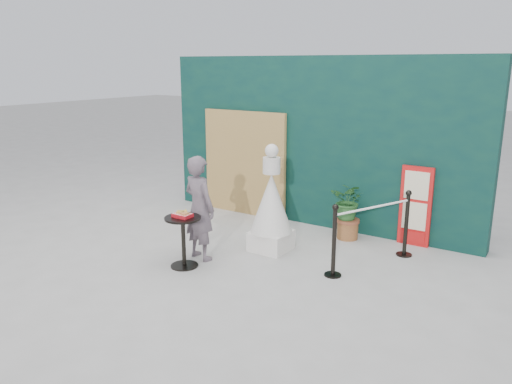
# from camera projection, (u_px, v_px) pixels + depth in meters

# --- Properties ---
(ground) EXTENTS (60.00, 60.00, 0.00)m
(ground) POSITION_uv_depth(u_px,v_px,m) (208.00, 282.00, 6.73)
(ground) COLOR #ADAAA5
(ground) RESTS_ON ground
(back_wall) EXTENTS (6.00, 0.30, 3.00)m
(back_wall) POSITION_uv_depth(u_px,v_px,m) (315.00, 142.00, 8.91)
(back_wall) COLOR #092828
(back_wall) RESTS_ON ground
(bamboo_fence) EXTENTS (1.80, 0.08, 2.00)m
(bamboo_fence) POSITION_uv_depth(u_px,v_px,m) (244.00, 163.00, 9.61)
(bamboo_fence) COLOR tan
(bamboo_fence) RESTS_ON ground
(woman) EXTENTS (0.64, 0.48, 1.58)m
(woman) POSITION_uv_depth(u_px,v_px,m) (199.00, 208.00, 7.38)
(woman) COLOR slate
(woman) RESTS_ON ground
(menu_board) EXTENTS (0.50, 0.07, 1.30)m
(menu_board) POSITION_uv_depth(u_px,v_px,m) (415.00, 206.00, 7.96)
(menu_board) COLOR red
(menu_board) RESTS_ON ground
(statue) EXTENTS (0.66, 0.66, 1.69)m
(statue) POSITION_uv_depth(u_px,v_px,m) (271.00, 208.00, 7.74)
(statue) COLOR silver
(statue) RESTS_ON ground
(cafe_table) EXTENTS (0.52, 0.52, 0.75)m
(cafe_table) POSITION_uv_depth(u_px,v_px,m) (183.00, 234.00, 7.14)
(cafe_table) COLOR black
(cafe_table) RESTS_ON ground
(food_basket) EXTENTS (0.26, 0.19, 0.11)m
(food_basket) POSITION_uv_depth(u_px,v_px,m) (183.00, 215.00, 7.07)
(food_basket) COLOR red
(food_basket) RESTS_ON cafe_table
(planter) EXTENTS (0.57, 0.50, 0.97)m
(planter) POSITION_uv_depth(u_px,v_px,m) (349.00, 206.00, 8.28)
(planter) COLOR #985C31
(planter) RESTS_ON ground
(stanchion_barrier) EXTENTS (0.84, 1.54, 1.03)m
(stanchion_barrier) POSITION_uv_depth(u_px,v_px,m) (372.00, 233.00, 7.19)
(stanchion_barrier) COLOR black
(stanchion_barrier) RESTS_ON ground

